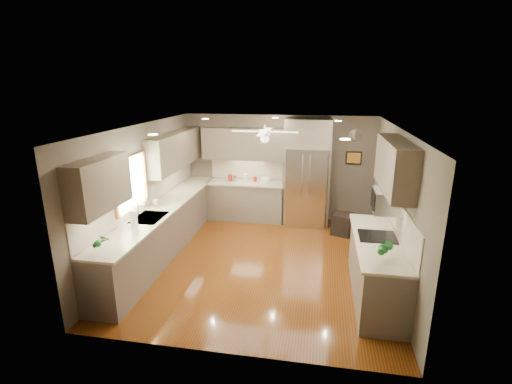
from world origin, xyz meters
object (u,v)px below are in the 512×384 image
(canister_b, at_px, (235,179))
(potted_plant_left, at_px, (101,241))
(soap_bottle, at_px, (156,201))
(refrigerator, at_px, (307,174))
(stool, at_px, (343,224))
(canister_c, at_px, (246,178))
(bowl, at_px, (265,182))
(canister_d, at_px, (255,179))
(canister_a, at_px, (230,178))
(potted_plant_right, at_px, (386,249))
(microwave, at_px, (387,201))
(paper_towel, at_px, (134,219))

(canister_b, xyz_separation_m, potted_plant_left, (-0.96, -4.10, 0.09))
(soap_bottle, distance_m, refrigerator, 3.44)
(canister_b, bearing_deg, stool, -12.66)
(canister_b, bearing_deg, canister_c, 0.28)
(potted_plant_left, height_order, bowl, potted_plant_left)
(soap_bottle, bearing_deg, canister_d, 53.86)
(canister_a, relative_size, potted_plant_right, 0.56)
(canister_d, distance_m, refrigerator, 1.24)
(stool, bearing_deg, microwave, -77.54)
(potted_plant_right, xyz_separation_m, stool, (-0.35, 3.08, -0.86))
(bowl, bearing_deg, canister_d, 167.21)
(canister_b, relative_size, soap_bottle, 0.82)
(canister_c, bearing_deg, canister_a, 176.53)
(canister_d, relative_size, potted_plant_right, 0.42)
(canister_a, distance_m, stool, 2.85)
(potted_plant_right, distance_m, refrigerator, 3.82)
(potted_plant_right, bearing_deg, canister_b, 128.45)
(microwave, bearing_deg, canister_c, 135.36)
(soap_bottle, xyz_separation_m, microwave, (4.09, -0.67, 0.45))
(canister_b, distance_m, potted_plant_left, 4.21)
(microwave, xyz_separation_m, stool, (-0.48, 2.16, -1.24))
(soap_bottle, xyz_separation_m, potted_plant_right, (3.97, -1.58, 0.06))
(refrigerator, xyz_separation_m, microwave, (1.33, -2.71, 0.29))
(paper_towel, bearing_deg, canister_c, 68.90)
(microwave, bearing_deg, canister_d, 132.43)
(canister_a, height_order, microwave, microwave)
(potted_plant_left, bearing_deg, soap_bottle, 93.09)
(canister_b, height_order, soap_bottle, soap_bottle)
(potted_plant_right, bearing_deg, stool, 96.54)
(bowl, distance_m, paper_towel, 3.57)
(refrigerator, bearing_deg, canister_c, 178.90)
(potted_plant_left, relative_size, microwave, 0.57)
(canister_c, relative_size, bowl, 0.86)
(canister_b, xyz_separation_m, bowl, (0.73, -0.01, -0.04))
(refrigerator, xyz_separation_m, paper_towel, (-2.66, -3.13, -0.11))
(canister_a, xyz_separation_m, refrigerator, (1.82, -0.05, 0.17))
(bowl, bearing_deg, paper_towel, -118.24)
(potted_plant_right, relative_size, microwave, 0.56)
(canister_a, xyz_separation_m, canister_d, (0.60, 0.03, -0.02))
(potted_plant_right, relative_size, stool, 0.57)
(bowl, distance_m, refrigerator, 1.00)
(canister_d, height_order, soap_bottle, soap_bottle)
(soap_bottle, height_order, bowl, soap_bottle)
(canister_d, relative_size, microwave, 0.23)
(refrigerator, relative_size, stool, 4.55)
(potted_plant_left, relative_size, paper_towel, 1.06)
(bowl, bearing_deg, potted_plant_left, -112.44)
(canister_a, relative_size, paper_towel, 0.58)
(bowl, bearing_deg, soap_bottle, -131.08)
(canister_b, height_order, potted_plant_left, potted_plant_left)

